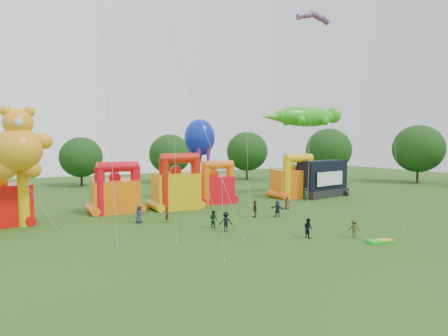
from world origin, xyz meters
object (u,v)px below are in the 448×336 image
stage_trailer (323,179)px  spectator_0 (139,214)px  bouncy_castle_0 (1,201)px  teddy_bear_kite (26,164)px  spectator_4 (255,209)px  octopus_kite (202,155)px  bouncy_castle_2 (177,188)px  gecko_kite (307,135)px

stage_trailer → spectator_0: (-29.85, -5.97, -1.72)m
spectator_0 → bouncy_castle_0: bearing=149.3°
teddy_bear_kite → spectator_4: 23.33m
bouncy_castle_0 → teddy_bear_kite: size_ratio=0.54×
octopus_kite → spectator_4: octopus_kite is taller
bouncy_castle_2 → octopus_kite: 7.36m
octopus_kite → gecko_kite: bearing=-7.9°
teddy_bear_kite → gecko_kite: size_ratio=0.78×
teddy_bear_kite → spectator_0: size_ratio=6.48×
bouncy_castle_0 → bouncy_castle_2: 18.89m
stage_trailer → spectator_0: stage_trailer is taller
bouncy_castle_0 → gecko_kite: size_ratio=0.43×
bouncy_castle_2 → octopus_kite: bearing=34.9°
bouncy_castle_0 → teddy_bear_kite: teddy_bear_kite is taller
stage_trailer → gecko_kite: size_ratio=0.60×
stage_trailer → bouncy_castle_0: bearing=-178.9°
teddy_bear_kite → gecko_kite: bearing=8.4°
gecko_kite → spectator_4: 20.90m
teddy_bear_kite → spectator_0: bearing=-10.8°
stage_trailer → spectator_4: size_ratio=4.85×
stage_trailer → teddy_bear_kite: bearing=-174.2°
teddy_bear_kite → stage_trailer: bearing=5.8°
bouncy_castle_0 → stage_trailer: size_ratio=0.71×
stage_trailer → teddy_bear_kite: 40.33m
spectator_0 → spectator_4: (12.07, -2.97, 0.03)m
bouncy_castle_2 → stage_trailer: bouncy_castle_2 is taller
octopus_kite → spectator_0: size_ratio=6.33×
stage_trailer → spectator_0: size_ratio=4.99×
teddy_bear_kite → octopus_kite: bearing=19.9°
bouncy_castle_2 → gecko_kite: (21.58, 1.32, 6.56)m
bouncy_castle_0 → gecko_kite: gecko_kite is taller
bouncy_castle_2 → spectator_4: 10.88m
gecko_kite → spectator_0: gecko_kite is taller
octopus_kite → spectator_4: bearing=-88.3°
octopus_kite → spectator_4: 13.95m
bouncy_castle_2 → spectator_0: size_ratio=3.80×
bouncy_castle_0 → bouncy_castle_2: bearing=3.4°
stage_trailer → gecko_kite: bearing=136.9°
bouncy_castle_0 → teddy_bear_kite: bearing=-55.9°
gecko_kite → bouncy_castle_2: bearing=-176.5°
stage_trailer → teddy_bear_kite: size_ratio=0.77×
bouncy_castle_0 → octopus_kite: size_ratio=0.56×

